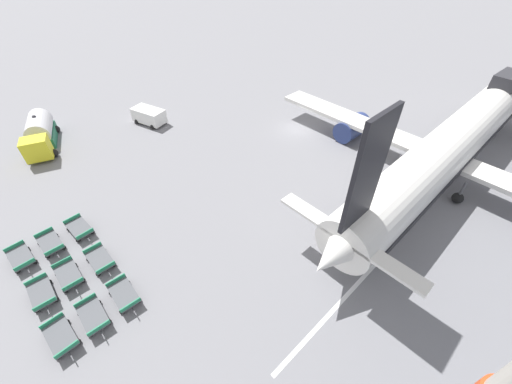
# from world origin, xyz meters

# --- Properties ---
(ground_plane) EXTENTS (500.00, 500.00, 0.00)m
(ground_plane) POSITION_xyz_m (0.00, 0.00, 0.00)
(ground_plane) COLOR gray
(airplane) EXTENTS (39.76, 43.04, 13.26)m
(airplane) POSITION_xyz_m (15.88, 4.98, 3.29)
(airplane) COLOR white
(airplane) RESTS_ON ground_plane
(fuel_tanker_primary) EXTENTS (8.46, 4.84, 3.32)m
(fuel_tanker_primary) POSITION_xyz_m (-16.70, -25.49, 1.40)
(fuel_tanker_primary) COLOR yellow
(fuel_tanker_primary) RESTS_ON ground_plane
(service_van) EXTENTS (4.71, 3.47, 1.94)m
(service_van) POSITION_xyz_m (-13.45, -13.55, 1.06)
(service_van) COLOR white
(service_van) RESTS_ON ground_plane
(baggage_dolly_row_near_col_a) EXTENTS (3.38, 1.77, 0.92)m
(baggage_dolly_row_near_col_a) POSITION_xyz_m (0.73, -30.99, 0.47)
(baggage_dolly_row_near_col_a) COLOR #515459
(baggage_dolly_row_near_col_a) RESTS_ON ground_plane
(baggage_dolly_row_near_col_b) EXTENTS (3.33, 1.61, 0.92)m
(baggage_dolly_row_near_col_b) POSITION_xyz_m (5.16, -30.49, 0.47)
(baggage_dolly_row_near_col_b) COLOR #515459
(baggage_dolly_row_near_col_b) RESTS_ON ground_plane
(baggage_dolly_row_near_col_c) EXTENTS (3.38, 1.75, 0.92)m
(baggage_dolly_row_near_col_c) POSITION_xyz_m (9.23, -30.29, 0.47)
(baggage_dolly_row_near_col_c) COLOR #515459
(baggage_dolly_row_near_col_c) RESTS_ON ground_plane
(baggage_dolly_row_mid_a_col_a) EXTENTS (3.37, 1.73, 0.92)m
(baggage_dolly_row_mid_a_col_a) POSITION_xyz_m (0.65, -28.87, 0.47)
(baggage_dolly_row_mid_a_col_a) COLOR #515459
(baggage_dolly_row_mid_a_col_a) RESTS_ON ground_plane
(baggage_dolly_row_mid_a_col_b) EXTENTS (3.34, 1.65, 0.92)m
(baggage_dolly_row_mid_a_col_b) POSITION_xyz_m (4.78, -28.60, 0.47)
(baggage_dolly_row_mid_a_col_b) COLOR #515459
(baggage_dolly_row_mid_a_col_b) RESTS_ON ground_plane
(baggage_dolly_row_mid_a_col_c) EXTENTS (3.34, 1.62, 0.92)m
(baggage_dolly_row_mid_a_col_c) POSITION_xyz_m (9.13, -28.27, 0.47)
(baggage_dolly_row_mid_a_col_c) COLOR #515459
(baggage_dolly_row_mid_a_col_c) RESTS_ON ground_plane
(baggage_dolly_row_mid_b_col_a) EXTENTS (3.39, 1.80, 0.92)m
(baggage_dolly_row_mid_b_col_a) POSITION_xyz_m (0.47, -26.55, 0.47)
(baggage_dolly_row_mid_b_col_a) COLOR #515459
(baggage_dolly_row_mid_b_col_a) RESTS_ON ground_plane
(baggage_dolly_row_mid_b_col_b) EXTENTS (3.36, 1.69, 0.92)m
(baggage_dolly_row_mid_b_col_b) POSITION_xyz_m (4.85, -26.33, 0.47)
(baggage_dolly_row_mid_b_col_b) COLOR #515459
(baggage_dolly_row_mid_b_col_b) RESTS_ON ground_plane
(baggage_dolly_row_mid_b_col_c) EXTENTS (3.33, 1.62, 0.92)m
(baggage_dolly_row_mid_b_col_c) POSITION_xyz_m (8.91, -26.08, 0.47)
(baggage_dolly_row_mid_b_col_c) COLOR #515459
(baggage_dolly_row_mid_b_col_c) RESTS_ON ground_plane
(stand_guidance_stripe) EXTENTS (2.74, 34.93, 0.01)m
(stand_guidance_stripe) POSITION_xyz_m (18.08, -4.01, 0.00)
(stand_guidance_stripe) COLOR white
(stand_guidance_stripe) RESTS_ON ground_plane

